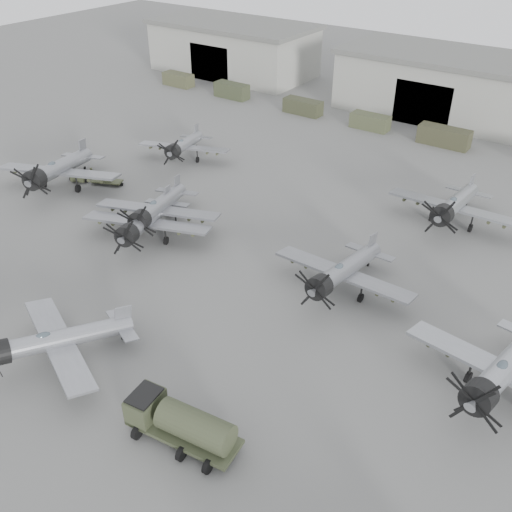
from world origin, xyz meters
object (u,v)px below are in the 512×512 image
(aircraft_extra_124, at_px, (145,221))
(fuel_tanker, at_px, (181,422))
(aircraft_mid_1, at_px, (156,208))
(aircraft_mid_3, at_px, (503,370))
(aircraft_mid_2, at_px, (342,272))
(aircraft_near_1, at_px, (53,341))
(aircraft_mid_0, at_px, (56,170))
(aircraft_far_1, at_px, (454,205))
(aircraft_far_0, at_px, (183,145))
(ground_crew, at_px, (92,175))
(tug_trailer, at_px, (89,179))

(aircraft_extra_124, relative_size, fuel_tanker, 1.66)
(aircraft_mid_1, xyz_separation_m, aircraft_mid_3, (33.51, -3.35, 0.15))
(aircraft_mid_1, relative_size, aircraft_mid_2, 1.01)
(aircraft_mid_2, relative_size, aircraft_mid_3, 0.91)
(aircraft_near_1, xyz_separation_m, fuel_tanker, (11.58, 0.10, -0.47))
(aircraft_mid_1, bearing_deg, aircraft_mid_0, 159.90)
(aircraft_extra_124, bearing_deg, aircraft_far_1, 20.35)
(aircraft_extra_124, distance_m, fuel_tanker, 23.78)
(aircraft_mid_1, distance_m, aircraft_far_1, 28.81)
(aircraft_mid_0, height_order, aircraft_far_0, aircraft_mid_0)
(aircraft_near_1, distance_m, aircraft_extra_124, 16.80)
(aircraft_mid_3, bearing_deg, ground_crew, 178.85)
(aircraft_near_1, distance_m, tug_trailer, 29.84)
(aircraft_far_1, bearing_deg, aircraft_mid_3, -64.75)
(aircraft_mid_1, relative_size, aircraft_mid_3, 0.92)
(aircraft_mid_2, bearing_deg, aircraft_mid_3, -15.88)
(aircraft_far_1, xyz_separation_m, aircraft_extra_124, (-22.30, -19.52, -0.11))
(aircraft_mid_0, relative_size, aircraft_mid_3, 1.02)
(aircraft_far_1, distance_m, ground_crew, 39.17)
(fuel_tanker, bearing_deg, aircraft_extra_124, 132.72)
(aircraft_mid_2, bearing_deg, tug_trailer, 176.82)
(aircraft_far_1, bearing_deg, aircraft_mid_0, -157.06)
(ground_crew, bearing_deg, tug_trailer, 146.17)
(aircraft_mid_0, distance_m, aircraft_mid_2, 34.44)
(aircraft_mid_1, bearing_deg, aircraft_far_1, 15.39)
(aircraft_mid_0, bearing_deg, aircraft_mid_3, -26.74)
(aircraft_mid_1, distance_m, ground_crew, 13.99)
(aircraft_mid_0, bearing_deg, fuel_tanker, -50.62)
(aircraft_mid_0, bearing_deg, aircraft_extra_124, -31.35)
(aircraft_near_1, distance_m, aircraft_far_1, 38.37)
(aircraft_mid_2, height_order, aircraft_far_1, aircraft_far_1)
(aircraft_near_1, relative_size, aircraft_mid_1, 0.91)
(aircraft_near_1, xyz_separation_m, aircraft_far_1, (15.75, 34.99, 0.30))
(aircraft_mid_0, height_order, aircraft_mid_2, aircraft_mid_0)
(aircraft_mid_3, relative_size, aircraft_far_1, 1.03)
(aircraft_mid_2, bearing_deg, aircraft_mid_1, -177.01)
(fuel_tanker, distance_m, tug_trailer, 38.83)
(aircraft_far_1, bearing_deg, aircraft_mid_2, -103.63)
(aircraft_far_1, bearing_deg, aircraft_near_1, -115.71)
(aircraft_mid_3, bearing_deg, aircraft_mid_0, -176.63)
(aircraft_near_1, height_order, aircraft_mid_1, aircraft_mid_1)
(ground_crew, bearing_deg, fuel_tanker, -139.58)
(aircraft_mid_3, bearing_deg, aircraft_extra_124, -174.39)
(aircraft_mid_3, distance_m, aircraft_extra_124, 32.57)
(aircraft_mid_2, height_order, aircraft_far_0, aircraft_mid_2)
(aircraft_mid_2, bearing_deg, ground_crew, 176.09)
(aircraft_mid_2, xyz_separation_m, tug_trailer, (-33.36, 2.30, -1.75))
(aircraft_extra_124, bearing_deg, aircraft_mid_0, 150.80)
(aircraft_mid_2, xyz_separation_m, aircraft_far_1, (3.50, 16.26, 0.14))
(aircraft_near_1, distance_m, ground_crew, 30.02)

